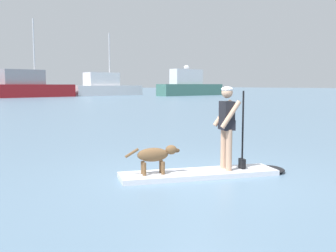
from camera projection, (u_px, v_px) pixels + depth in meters
ground_plane at (199, 176)px, 7.59m from camera, size 400.00×400.00×0.00m
paddleboard at (210, 173)px, 7.65m from camera, size 3.40×1.91×0.10m
person_paddler at (227, 122)px, 7.64m from camera, size 0.68×0.59×1.64m
dog at (155, 155)px, 7.31m from camera, size 1.01×0.46×0.54m
moored_boat_far_port at (29, 87)px, 55.41m from camera, size 13.19×4.03×11.12m
moored_boat_outer at (105, 87)px, 64.78m from camera, size 12.18×4.00×10.31m
moored_boat_center at (190, 86)px, 64.80m from camera, size 13.12×3.30×4.98m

